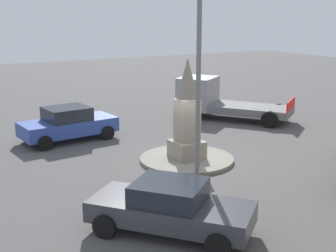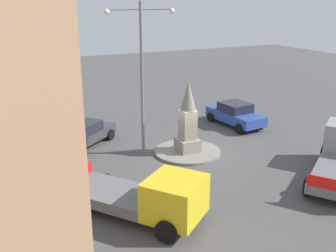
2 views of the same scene
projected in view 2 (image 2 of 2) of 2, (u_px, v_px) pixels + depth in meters
The scene contains 8 objects.
ground_plane at pixel (187, 153), 21.68m from camera, with size 80.00×80.00×0.00m, color #4F4C4C.
traffic_island at pixel (187, 152), 21.65m from camera, with size 3.67×3.67×0.14m, color gray.
monument at pixel (188, 120), 21.08m from camera, with size 1.14×1.14×3.90m.
streetlamp at pixel (142, 65), 20.10m from camera, with size 3.75×0.28×8.07m.
car_dark_grey_parked_right at pixel (84, 134), 22.55m from camera, with size 4.39×4.04×1.41m.
car_blue_approaching at pixel (235, 114), 26.18m from camera, with size 2.38×4.40×1.55m.
truck_yellow_waiting at pixel (149, 197), 14.91m from camera, with size 5.07×5.72×1.93m.
stone_boundary_wall at pixel (20, 243), 12.85m from camera, with size 18.65×0.70×1.01m, color gray.
Camera 2 is at (9.69, 17.68, 8.18)m, focal length 41.73 mm.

